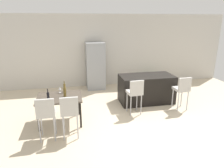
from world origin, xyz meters
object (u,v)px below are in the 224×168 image
kitchen_island (146,89)px  wine_glass_left (60,88)px  bar_chair_middle (182,88)px  dining_chair_near (46,112)px  wine_bottle_near (65,88)px  potted_plant (151,77)px  refrigerator (95,66)px  dining_chair_far (70,110)px  bar_chair_left (135,91)px  wine_bottle_right (65,92)px  dining_table (59,99)px  wine_bottle_inner (48,97)px

kitchen_island → wine_glass_left: bearing=-167.4°
bar_chair_middle → wine_glass_left: (-3.59, 0.22, 0.17)m
dining_chair_near → wine_bottle_near: size_ratio=3.20×
potted_plant → wine_glass_left: bearing=-146.8°
kitchen_island → refrigerator: bearing=129.3°
bar_chair_middle → dining_chair_far: 3.47m
bar_chair_left → refrigerator: (-0.81, 2.63, 0.22)m
bar_chair_middle → dining_chair_far: same height
refrigerator → dining_chair_near: bearing=-113.8°
wine_bottle_near → wine_glass_left: (-0.13, 0.00, -0.00)m
kitchen_island → dining_chair_far: dining_chair_far is taller
dining_chair_far → wine_bottle_right: size_ratio=3.30×
kitchen_island → potted_plant: (0.90, 1.79, -0.14)m
bar_chair_left → bar_chair_middle: bearing=-0.0°
wine_glass_left → potted_plant: bearing=33.2°
wine_bottle_right → refrigerator: bearing=67.1°
dining_chair_far → refrigerator: bearing=73.5°
wine_bottle_right → wine_glass_left: 0.35m
refrigerator → potted_plant: size_ratio=3.30×
bar_chair_middle → refrigerator: 3.50m
refrigerator → wine_bottle_near: bearing=-115.7°
bar_chair_middle → wine_glass_left: bearing=176.6°
wine_bottle_near → dining_chair_near: bearing=-109.4°
bar_chair_left → dining_chair_near: bearing=-158.8°
wine_bottle_right → refrigerator: (1.16, 2.74, 0.05)m
dining_table → wine_bottle_inner: size_ratio=3.42×
bar_chair_middle → wine_glass_left: bar_chair_middle is taller
bar_chair_left → dining_chair_far: bearing=-153.6°
refrigerator → potted_plant: refrigerator is taller
wine_bottle_inner → bar_chair_middle: bearing=6.1°
kitchen_island → dining_chair_near: 3.52m
bar_chair_left → wine_bottle_inner: size_ratio=3.13×
wine_bottle_inner → dining_chair_far: bearing=-45.7°
kitchen_island → refrigerator: size_ratio=0.96×
wine_bottle_right → wine_bottle_inner: size_ratio=0.95×
dining_chair_far → wine_bottle_inner: 0.73m
wine_glass_left → dining_chair_near: bearing=-103.3°
bar_chair_middle → wine_bottle_near: wine_bottle_near is taller
dining_chair_near → wine_glass_left: 1.18m
dining_chair_near → dining_chair_far: size_ratio=1.00×
kitchen_island → dining_chair_near: bearing=-150.0°
dining_chair_far → wine_bottle_inner: wine_bottle_inner is taller
kitchen_island → wine_bottle_inner: 3.29m
dining_chair_far → refrigerator: 3.71m
potted_plant → wine_bottle_right: bearing=-142.3°
wine_bottle_inner → refrigerator: 3.41m
dining_chair_near → wine_bottle_inner: wine_bottle_inner is taller
dining_chair_far → wine_bottle_near: (-0.12, 1.13, 0.17)m
kitchen_island → wine_bottle_inner: size_ratio=5.25×
wine_bottle_inner → wine_glass_left: bearing=68.2°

